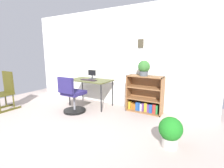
% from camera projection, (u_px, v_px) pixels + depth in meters
% --- Properties ---
extents(ground_plane, '(6.24, 6.24, 0.00)m').
position_uv_depth(ground_plane, '(47.00, 135.00, 2.87)').
color(ground_plane, '#A6968F').
extents(wall_back, '(5.20, 0.12, 2.49)m').
position_uv_depth(wall_back, '(111.00, 58.00, 4.46)').
color(wall_back, silver).
rests_on(wall_back, ground_plane).
extents(desk, '(1.09, 0.61, 0.70)m').
position_uv_depth(desk, '(91.00, 82.00, 4.32)').
color(desk, '#4D512C').
rests_on(desk, ground_plane).
extents(monitor, '(0.23, 0.19, 0.24)m').
position_uv_depth(monitor, '(92.00, 75.00, 4.39)').
color(monitor, '#262628').
rests_on(monitor, desk).
extents(keyboard, '(0.43, 0.12, 0.02)m').
position_uv_depth(keyboard, '(89.00, 80.00, 4.18)').
color(keyboard, black).
rests_on(keyboard, desk).
extents(office_chair, '(0.52, 0.55, 0.86)m').
position_uv_depth(office_chair, '(72.00, 97.00, 3.87)').
color(office_chair, black).
rests_on(office_chair, ground_plane).
extents(rocking_chair, '(0.42, 0.64, 0.93)m').
position_uv_depth(rocking_chair, '(5.00, 91.00, 4.08)').
color(rocking_chair, '#413D14').
rests_on(rocking_chair, ground_plane).
extents(bookshelf_low, '(0.84, 0.30, 0.86)m').
position_uv_depth(bookshelf_low, '(145.00, 96.00, 3.93)').
color(bookshelf_low, brown).
rests_on(bookshelf_low, ground_plane).
extents(potted_plant_on_shelf, '(0.27, 0.27, 0.35)m').
position_uv_depth(potted_plant_on_shelf, '(144.00, 68.00, 3.77)').
color(potted_plant_on_shelf, '#474C51').
rests_on(potted_plant_on_shelf, bookshelf_low).
extents(potted_plant_floor, '(0.35, 0.35, 0.47)m').
position_uv_depth(potted_plant_floor, '(170.00, 131.00, 2.47)').
color(potted_plant_floor, '#B7B2A8').
rests_on(potted_plant_floor, ground_plane).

